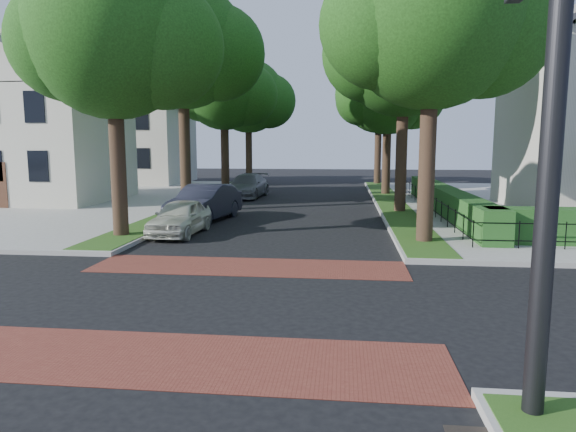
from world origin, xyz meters
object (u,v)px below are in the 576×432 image
object	(u,v)px
parked_car_middle	(204,203)
parked_car_rear	(247,186)
traffic_signal	(533,41)
parked_car_front	(180,217)

from	to	relation	value
parked_car_middle	parked_car_rear	distance (m)	10.35
traffic_signal	parked_car_middle	size ratio (longest dim) A/B	1.59
parked_car_middle	parked_car_front	bearing A→B (deg)	-80.44
parked_car_front	parked_car_rear	distance (m)	13.88
parked_car_front	parked_car_middle	xyz separation A→B (m)	(0.00, 3.53, 0.15)
traffic_signal	parked_car_front	size ratio (longest dim) A/B	2.00
parked_car_front	parked_car_rear	xyz separation A→B (m)	(0.00, 13.88, 0.07)
parked_car_front	parked_car_rear	world-z (taller)	parked_car_rear
parked_car_front	parked_car_middle	distance (m)	3.54
traffic_signal	parked_car_rear	world-z (taller)	traffic_signal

